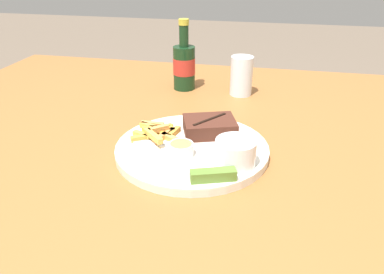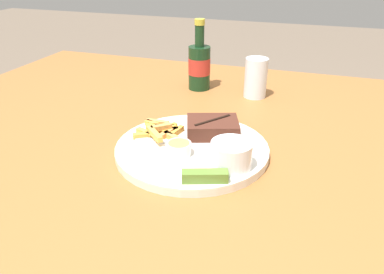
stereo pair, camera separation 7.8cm
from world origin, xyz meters
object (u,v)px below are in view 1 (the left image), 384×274
steak_portion (210,126)px  dipping_sauce_cup (181,149)px  fork_utensil (152,142)px  drinking_glass (241,76)px  coleslaw_cup (236,151)px  dinner_plate (192,149)px  beer_bottle (184,65)px  pickle_spear (213,175)px

steak_portion → dipping_sauce_cup: steak_portion is taller
steak_portion → fork_utensil: steak_portion is taller
steak_portion → fork_utensil: 0.13m
steak_portion → drinking_glass: bearing=82.5°
coleslaw_cup → fork_utensil: 0.19m
dinner_plate → beer_bottle: beer_bottle is taller
coleslaw_cup → drinking_glass: drinking_glass is taller
steak_portion → drinking_glass: (0.04, 0.31, 0.02)m
dipping_sauce_cup → beer_bottle: size_ratio=0.24×
dipping_sauce_cup → pickle_spear: bearing=-44.7°
beer_bottle → steak_portion: bearing=-67.8°
steak_portion → pickle_spear: size_ratio=1.58×
coleslaw_cup → fork_utensil: (-0.18, 0.05, -0.03)m
beer_bottle → drinking_glass: 0.18m
fork_utensil → pickle_spear: bearing=-41.6°
pickle_spear → fork_utensil: 0.19m
dinner_plate → beer_bottle: (-0.11, 0.39, 0.07)m
dinner_plate → drinking_glass: (0.07, 0.38, 0.05)m
dipping_sauce_cup → pickle_spear: (0.08, -0.08, -0.00)m
fork_utensil → beer_bottle: 0.40m
pickle_spear → fork_utensil: bearing=142.7°
pickle_spear → fork_utensil: pickle_spear is taller
steak_portion → fork_utensil: bearing=-146.9°
coleslaw_cup → pickle_spear: 0.07m
pickle_spear → drinking_glass: 0.50m
dipping_sauce_cup → fork_utensil: dipping_sauce_cup is taller
dipping_sauce_cup → dinner_plate: bearing=73.9°
dipping_sauce_cup → steak_portion: bearing=70.6°
steak_portion → beer_bottle: bearing=112.2°
fork_utensil → coleslaw_cup: bearing=-19.8°
steak_portion → dipping_sauce_cup: (-0.04, -0.11, -0.00)m
coleslaw_cup → drinking_glass: (-0.03, 0.43, 0.01)m
coleslaw_cup → dipping_sauce_cup: 0.11m
pickle_spear → beer_bottle: (-0.17, 0.51, 0.05)m
steak_portion → dipping_sauce_cup: 0.12m
dinner_plate → pickle_spear: bearing=-62.0°
dipping_sauce_cup → drinking_glass: 0.43m
dipping_sauce_cup → fork_utensil: (-0.07, 0.04, -0.01)m
steak_portion → dipping_sauce_cup: size_ratio=2.71×
fork_utensil → drinking_glass: bearing=64.1°
dinner_plate → pickle_spear: pickle_spear is taller
steak_portion → pickle_spear: bearing=-78.6°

